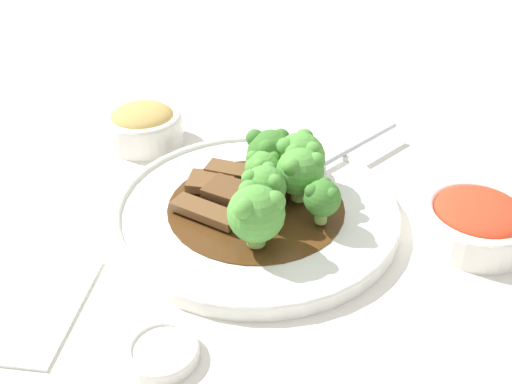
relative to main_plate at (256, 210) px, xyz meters
name	(u,v)px	position (x,y,z in m)	size (l,w,h in m)	color
ground_plane	(256,218)	(0.00, 0.00, -0.01)	(4.00, 4.00, 0.00)	silver
main_plate	(256,210)	(0.00, 0.00, 0.00)	(0.31, 0.31, 0.02)	white
beef_strip_0	(230,191)	(0.00, 0.03, 0.02)	(0.05, 0.06, 0.02)	brown
beef_strip_1	(211,182)	(0.02, 0.06, 0.01)	(0.04, 0.05, 0.01)	brown
beef_strip_2	(205,211)	(-0.04, 0.04, 0.01)	(0.04, 0.08, 0.01)	brown
beef_strip_3	(237,173)	(0.04, 0.04, 0.01)	(0.03, 0.07, 0.01)	brown
broccoli_floret_0	(265,186)	(-0.01, -0.01, 0.04)	(0.05, 0.05, 0.06)	#7FA84C
broccoli_floret_1	(300,171)	(0.02, -0.04, 0.04)	(0.05, 0.05, 0.06)	#7FA84C
broccoli_floret_2	(263,168)	(0.02, 0.00, 0.04)	(0.04, 0.04, 0.05)	#7FA84C
broccoli_floret_3	(322,198)	(-0.01, -0.07, 0.04)	(0.04, 0.04, 0.05)	#7FA84C
broccoli_floret_4	(256,212)	(-0.06, -0.02, 0.05)	(0.06, 0.06, 0.06)	#7FA84C
broccoli_floret_5	(268,152)	(0.05, 0.00, 0.04)	(0.05, 0.05, 0.06)	#8EB756
broccoli_floret_6	(300,156)	(0.05, -0.03, 0.04)	(0.06, 0.06, 0.06)	#7FA84C
serving_spoon	(316,166)	(0.08, -0.05, 0.02)	(0.19, 0.12, 0.01)	#B7B7BC
side_bowl_kimchi	(478,220)	(0.04, -0.23, 0.01)	(0.12, 0.12, 0.04)	white
side_bowl_appetizer	(144,125)	(0.11, 0.19, 0.02)	(0.10, 0.10, 0.05)	white
sauce_dish	(163,351)	(-0.20, 0.01, 0.00)	(0.06, 0.06, 0.01)	white
paper_napkin	(33,305)	(-0.19, 0.15, -0.01)	(0.15, 0.11, 0.01)	silver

